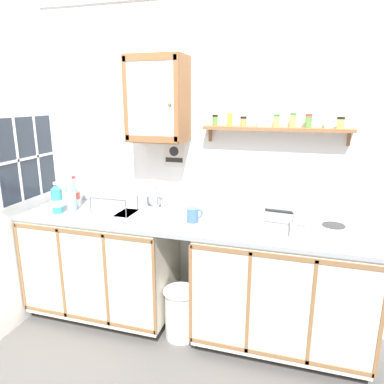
{
  "coord_description": "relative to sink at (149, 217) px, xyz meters",
  "views": [
    {
      "loc": [
        0.78,
        -2.06,
        1.84
      ],
      "look_at": [
        0.0,
        0.51,
        1.13
      ],
      "focal_mm": 33.28,
      "sensor_mm": 36.0,
      "label": 1
    }
  ],
  "objects": [
    {
      "name": "spice_shelf",
      "position": [
        0.94,
        0.19,
        0.72
      ],
      "size": [
        1.07,
        0.14,
        0.23
      ],
      "color": "brown"
    },
    {
      "name": "back_wall",
      "position": [
        0.33,
        0.29,
        0.41
      ],
      "size": [
        3.33,
        0.07,
        2.64
      ],
      "color": "white",
      "rests_on": "ground"
    },
    {
      "name": "backsplash",
      "position": [
        0.33,
        0.25,
        0.06
      ],
      "size": [
        2.69,
        0.02,
        0.08
      ],
      "primitive_type": "cube",
      "color": "gray",
      "rests_on": "countertop"
    },
    {
      "name": "countertop",
      "position": [
        0.33,
        -0.04,
        0.0
      ],
      "size": [
        2.69,
        0.63,
        0.03
      ],
      "primitive_type": "cube",
      "color": "gray",
      "rests_on": "lower_cabinet_run"
    },
    {
      "name": "bottle_water_blue_0",
      "position": [
        -0.66,
        -0.08,
        0.15
      ],
      "size": [
        0.08,
        0.08,
        0.29
      ],
      "color": "#8CB7E0",
      "rests_on": "countertop"
    },
    {
      "name": "bottle_water_clear_2",
      "position": [
        -0.7,
        0.03,
        0.14
      ],
      "size": [
        0.08,
        0.08,
        0.27
      ],
      "color": "silver",
      "rests_on": "countertop"
    },
    {
      "name": "floor",
      "position": [
        0.33,
        -0.43,
        -0.92
      ],
      "size": [
        5.73,
        5.73,
        0.0
      ],
      "primitive_type": "plane",
      "color": "#565451",
      "rests_on": "ground"
    },
    {
      "name": "bottle_detergent_teal_1",
      "position": [
        -0.74,
        -0.16,
        0.13
      ],
      "size": [
        0.09,
        0.09,
        0.26
      ],
      "color": "teal",
      "rests_on": "countertop"
    },
    {
      "name": "window",
      "position": [
        -1.03,
        -0.11,
        0.45
      ],
      "size": [
        0.03,
        0.67,
        0.71
      ],
      "color": "#262D38"
    },
    {
      "name": "wall_cabinet",
      "position": [
        0.05,
        0.11,
        0.91
      ],
      "size": [
        0.44,
        0.32,
        0.64
      ],
      "color": "brown"
    },
    {
      "name": "dish_rack",
      "position": [
        -0.3,
        -0.04,
        0.04
      ],
      "size": [
        0.33,
        0.23,
        0.16
      ],
      "color": "#B2B2B7",
      "rests_on": "countertop"
    },
    {
      "name": "warning_sign",
      "position": [
        0.13,
        0.26,
        0.47
      ],
      "size": [
        0.17,
        0.01,
        0.21
      ],
      "color": "silver"
    },
    {
      "name": "hot_plate_stove",
      "position": [
        1.28,
        -0.04,
        0.05
      ],
      "size": [
        0.38,
        0.29,
        0.07
      ],
      "color": "silver",
      "rests_on": "countertop"
    },
    {
      "name": "lower_cabinet_run",
      "position": [
        -0.42,
        -0.04,
        -0.46
      ],
      "size": [
        1.21,
        0.61,
        0.91
      ],
      "color": "black",
      "rests_on": "ground"
    },
    {
      "name": "mug",
      "position": [
        0.38,
        -0.05,
        0.07
      ],
      "size": [
        0.11,
        0.1,
        0.1
      ],
      "color": "#3F6699",
      "rests_on": "countertop"
    },
    {
      "name": "saucepan",
      "position": [
        1.18,
        -0.02,
        0.13
      ],
      "size": [
        0.38,
        0.18,
        0.07
      ],
      "color": "silver",
      "rests_on": "hot_plate_stove"
    },
    {
      "name": "trash_bin",
      "position": [
        0.31,
        -0.16,
        -0.71
      ],
      "size": [
        0.27,
        0.27,
        0.41
      ],
      "color": "silver",
      "rests_on": "ground"
    },
    {
      "name": "sink",
      "position": [
        0.0,
        0.0,
        0.0
      ],
      "size": [
        0.5,
        0.42,
        0.37
      ],
      "color": "silver",
      "rests_on": "countertop"
    },
    {
      "name": "lower_cabinet_run_right",
      "position": [
        1.06,
        -0.04,
        -0.46
      ],
      "size": [
        1.25,
        0.61,
        0.91
      ],
      "color": "black",
      "rests_on": "ground"
    }
  ]
}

